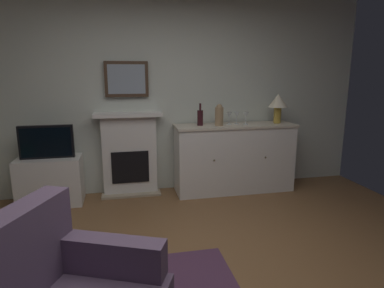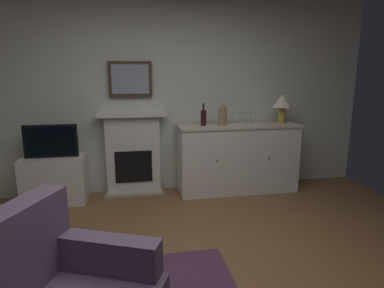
% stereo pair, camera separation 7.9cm
% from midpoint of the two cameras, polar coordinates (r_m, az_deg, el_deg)
% --- Properties ---
extents(wall_rear, '(5.68, 0.06, 2.66)m').
position_cam_midpoint_polar(wall_rear, '(4.47, -6.04, 8.76)').
color(wall_rear, silver).
rests_on(wall_rear, ground_plane).
extents(fireplace_unit, '(0.87, 0.30, 1.10)m').
position_cam_midpoint_polar(fireplace_unit, '(4.43, -11.27, -1.70)').
color(fireplace_unit, white).
rests_on(fireplace_unit, ground_plane).
extents(framed_picture, '(0.55, 0.04, 0.45)m').
position_cam_midpoint_polar(framed_picture, '(4.35, -11.82, 10.96)').
color(framed_picture, '#473323').
extents(sideboard_cabinet, '(1.63, 0.49, 0.92)m').
position_cam_midpoint_polar(sideboard_cabinet, '(4.52, 6.84, -2.39)').
color(sideboard_cabinet, white).
rests_on(sideboard_cabinet, ground_plane).
extents(table_lamp, '(0.26, 0.26, 0.40)m').
position_cam_midpoint_polar(table_lamp, '(4.63, 14.25, 6.98)').
color(table_lamp, '#B79338').
rests_on(table_lamp, sideboard_cabinet).
extents(wine_bottle, '(0.08, 0.08, 0.29)m').
position_cam_midpoint_polar(wine_bottle, '(4.29, 0.90, 4.65)').
color(wine_bottle, '#331419').
rests_on(wine_bottle, sideboard_cabinet).
extents(wine_glass_left, '(0.07, 0.07, 0.16)m').
position_cam_midpoint_polar(wine_glass_left, '(4.40, 5.98, 4.96)').
color(wine_glass_left, silver).
rests_on(wine_glass_left, sideboard_cabinet).
extents(wine_glass_center, '(0.07, 0.07, 0.16)m').
position_cam_midpoint_polar(wine_glass_center, '(4.45, 7.26, 5.01)').
color(wine_glass_center, silver).
rests_on(wine_glass_center, sideboard_cabinet).
extents(wine_glass_right, '(0.07, 0.07, 0.16)m').
position_cam_midpoint_polar(wine_glass_right, '(4.44, 8.84, 4.95)').
color(wine_glass_right, silver).
rests_on(wine_glass_right, sideboard_cabinet).
extents(vase_decorative, '(0.11, 0.11, 0.28)m').
position_cam_midpoint_polar(vase_decorative, '(4.29, 4.22, 5.05)').
color(vase_decorative, '#9E7F5B').
rests_on(vase_decorative, sideboard_cabinet).
extents(tv_cabinet, '(0.75, 0.42, 0.59)m').
position_cam_midpoint_polar(tv_cabinet, '(4.44, -23.82, -5.88)').
color(tv_cabinet, white).
rests_on(tv_cabinet, ground_plane).
extents(tv_set, '(0.62, 0.07, 0.40)m').
position_cam_midpoint_polar(tv_set, '(4.30, -24.44, 0.32)').
color(tv_set, black).
rests_on(tv_set, tv_cabinet).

